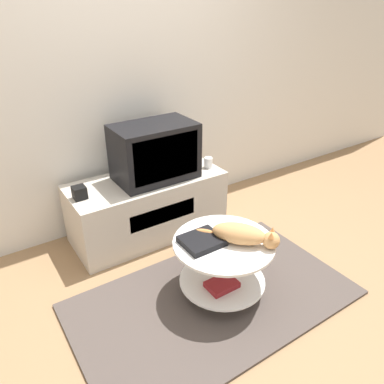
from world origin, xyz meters
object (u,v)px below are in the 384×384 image
(speaker, at_px, (79,193))
(cat, at_px, (243,235))
(tv, at_px, (155,152))
(dvd_box, at_px, (202,241))

(speaker, height_order, cat, speaker)
(tv, bearing_deg, cat, -86.09)
(speaker, bearing_deg, tv, 0.47)
(cat, bearing_deg, tv, 144.82)
(tv, height_order, cat, tv)
(tv, distance_m, dvd_box, 0.91)
(dvd_box, bearing_deg, cat, -31.70)
(cat, bearing_deg, speaker, 175.83)
(dvd_box, bearing_deg, tv, 80.22)
(speaker, height_order, dvd_box, speaker)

